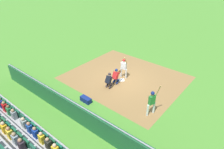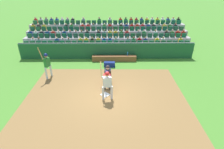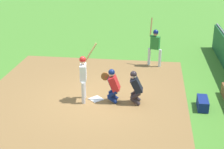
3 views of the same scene
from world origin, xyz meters
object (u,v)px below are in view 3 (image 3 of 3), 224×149
(home_plate_marker, at_px, (96,99))
(home_plate_umpire, at_px, (135,86))
(on_deck_batter, at_px, (155,44))
(equipment_duffel_bag, at_px, (203,103))
(batter_at_plate, at_px, (83,74))
(catcher_crouching, at_px, (113,84))

(home_plate_marker, relative_size, home_plate_umpire, 0.34)
(home_plate_marker, bearing_deg, on_deck_batter, -29.07)
(equipment_duffel_bag, height_order, on_deck_batter, on_deck_batter)
(batter_at_plate, bearing_deg, catcher_crouching, -88.27)
(home_plate_marker, xyz_separation_m, on_deck_batter, (3.89, -2.16, 1.08))
(catcher_crouching, distance_m, on_deck_batter, 4.28)
(on_deck_batter, bearing_deg, batter_at_plate, 147.21)
(home_plate_marker, relative_size, catcher_crouching, 0.34)
(catcher_crouching, xyz_separation_m, home_plate_umpire, (-0.05, -0.83, -0.03))
(equipment_duffel_bag, xyz_separation_m, on_deck_batter, (4.13, 1.71, 0.91))
(home_plate_umpire, bearing_deg, on_deck_batter, -9.76)
(home_plate_umpire, relative_size, on_deck_batter, 0.57)
(home_plate_marker, bearing_deg, batter_at_plate, 106.20)
(batter_at_plate, distance_m, home_plate_umpire, 1.93)
(home_plate_marker, xyz_separation_m, batter_at_plate, (-0.12, 0.42, 1.06))
(home_plate_umpire, bearing_deg, batter_at_plate, 89.48)
(on_deck_batter, bearing_deg, equipment_duffel_bag, -157.53)
(home_plate_marker, height_order, on_deck_batter, on_deck_batter)
(batter_at_plate, distance_m, on_deck_batter, 4.77)
(home_plate_marker, relative_size, batter_at_plate, 0.21)
(home_plate_umpire, height_order, equipment_duffel_bag, home_plate_umpire)
(equipment_duffel_bag, bearing_deg, home_plate_marker, 88.79)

